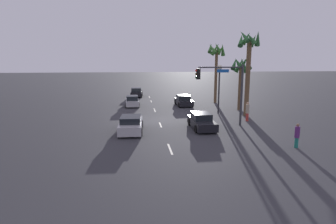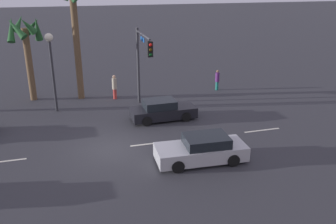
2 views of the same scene
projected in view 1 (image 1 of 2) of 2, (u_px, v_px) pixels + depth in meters
ground_plane at (159, 120)px, 28.12m from camera, size 220.00×220.00×0.00m
lane_stripe_0 at (149, 97)px, 45.69m from camera, size 2.20×0.14×0.01m
lane_stripe_1 at (151, 101)px, 40.78m from camera, size 2.03×0.14×0.01m
lane_stripe_2 at (155, 110)px, 33.69m from camera, size 2.40×0.14×0.01m
lane_stripe_3 at (160, 125)px, 26.14m from camera, size 2.07×0.14×0.01m
lane_stripe_4 at (170, 149)px, 19.09m from camera, size 2.37×0.14×0.01m
car_0 at (184, 101)px, 37.12m from camera, size 4.12×2.06×1.38m
car_1 at (132, 101)px, 36.60m from camera, size 3.96×1.84×1.40m
car_2 at (137, 92)px, 46.06m from camera, size 4.34×2.06×1.48m
car_3 at (131, 124)px, 23.56m from camera, size 4.69×2.13×1.39m
car_4 at (202, 121)px, 24.71m from camera, size 4.32×1.93×1.36m
traffic_signal at (226, 85)px, 25.17m from camera, size 0.32×4.45×5.60m
streetlamp at (219, 79)px, 31.15m from camera, size 0.56×0.56×5.46m
pedestrian_0 at (297, 135)px, 19.26m from camera, size 0.41×0.41×1.71m
pedestrian_1 at (247, 111)px, 27.62m from camera, size 0.49×0.49×1.90m
palm_tree_0 at (216, 57)px, 38.52m from camera, size 2.48×2.64×8.43m
palm_tree_1 at (248, 55)px, 29.19m from camera, size 2.33×2.62×9.09m
palm_tree_2 at (241, 71)px, 33.08m from camera, size 2.58×2.70×6.41m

